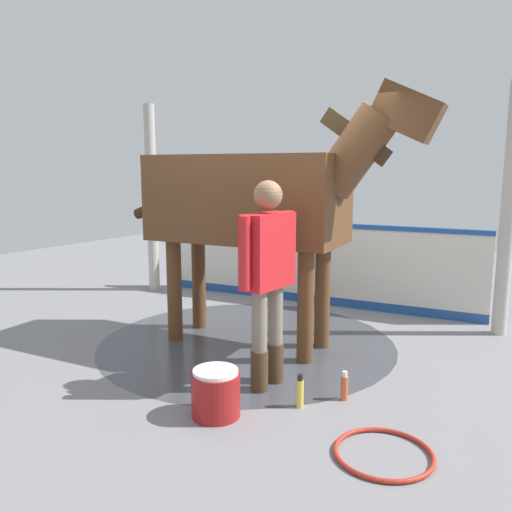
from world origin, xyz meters
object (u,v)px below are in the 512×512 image
object	(u,v)px
wash_bucket	(216,393)
bottle_shampoo	(300,392)
horse	(257,199)
handler	(268,269)
bottle_spray	(344,387)
hose_coil	(384,453)

from	to	relation	value
wash_bucket	bottle_shampoo	distance (m)	0.67
horse	handler	bearing A→B (deg)	-58.80
bottle_spray	handler	bearing A→B (deg)	99.72
horse	bottle_spray	bearing A→B (deg)	-35.75
horse	handler	distance (m)	1.19
wash_bucket	bottle_spray	xyz separation A→B (m)	(0.80, -0.70, -0.07)
horse	bottle_shampoo	xyz separation A→B (m)	(-1.05, -1.10, -1.42)
hose_coil	bottle_shampoo	bearing A→B (deg)	68.63
handler	bottle_shampoo	world-z (taller)	handler
wash_bucket	hose_coil	world-z (taller)	wash_bucket
wash_bucket	hose_coil	bearing A→B (deg)	-82.53
bottle_shampoo	bottle_spray	size ratio (longest dim) A/B	1.11
wash_bucket	bottle_shampoo	bearing A→B (deg)	-44.12
horse	handler	world-z (taller)	horse
bottle_spray	hose_coil	size ratio (longest dim) A/B	0.37
handler	horse	bearing A→B (deg)	-48.00
wash_bucket	hose_coil	distance (m)	1.28
handler	bottle_shampoo	size ratio (longest dim) A/B	6.54
horse	hose_coil	world-z (taller)	horse
handler	bottle_shampoo	bearing A→B (deg)	158.58
handler	bottle_spray	xyz separation A→B (m)	(0.11, -0.67, -0.92)
horse	hose_coil	distance (m)	2.79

